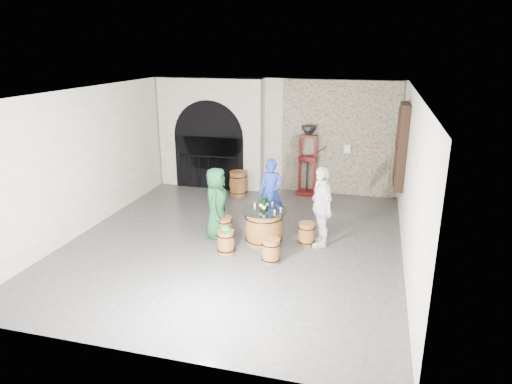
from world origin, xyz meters
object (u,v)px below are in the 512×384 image
(barrel_stool_near_right, at_px, (271,251))
(barrel_stool_near_left, at_px, (226,242))
(barrel_table, at_px, (264,227))
(person_green, at_px, (216,203))
(barrel_stool_right, at_px, (307,234))
(person_blue, at_px, (271,193))
(side_barrel, at_px, (238,183))
(barrel_stool_left, at_px, (224,227))
(barrel_stool_far, at_px, (270,217))
(wine_bottle_center, at_px, (264,206))
(person_white, at_px, (321,207))
(wine_bottle_right, at_px, (266,203))
(corking_press, at_px, (308,155))
(wine_bottle_left, at_px, (261,204))

(barrel_stool_near_right, height_order, barrel_stool_near_left, same)
(barrel_table, relative_size, person_green, 0.62)
(barrel_table, distance_m, barrel_stool_right, 0.93)
(person_blue, xyz_separation_m, side_barrel, (-1.41, 1.97, -0.46))
(barrel_stool_left, distance_m, barrel_stool_far, 1.19)
(barrel_table, bearing_deg, wine_bottle_center, -74.71)
(person_green, height_order, person_white, person_white)
(barrel_stool_near_left, bearing_deg, barrel_stool_left, 111.01)
(barrel_stool_left, height_order, wine_bottle_right, wine_bottle_right)
(barrel_table, bearing_deg, barrel_stool_far, 94.80)
(barrel_table, relative_size, barrel_stool_right, 2.03)
(corking_press, bearing_deg, person_white, -76.52)
(wine_bottle_right, distance_m, corking_press, 3.49)
(wine_bottle_left, xyz_separation_m, wine_bottle_right, (0.09, 0.09, 0.00))
(barrel_stool_far, xyz_separation_m, person_blue, (-0.01, 0.13, 0.56))
(barrel_stool_right, bearing_deg, wine_bottle_center, -162.86)
(barrel_stool_near_right, distance_m, barrel_stool_near_left, 1.01)
(barrel_stool_near_right, bearing_deg, barrel_stool_right, 61.98)
(barrel_stool_near_left, bearing_deg, side_barrel, 103.16)
(wine_bottle_center, bearing_deg, barrel_stool_far, 95.81)
(wine_bottle_right, bearing_deg, side_barrel, 117.64)
(side_barrel, height_order, corking_press, corking_press)
(barrel_stool_left, distance_m, wine_bottle_left, 1.07)
(wine_bottle_right, relative_size, corking_press, 0.16)
(barrel_stool_near_right, bearing_deg, person_white, 52.66)
(person_green, distance_m, wine_bottle_right, 1.12)
(barrel_stool_right, xyz_separation_m, wine_bottle_left, (-0.96, -0.16, 0.65))
(barrel_table, height_order, barrel_stool_far, barrel_table)
(barrel_stool_far, bearing_deg, wine_bottle_left, -89.14)
(barrel_stool_near_left, distance_m, person_white, 2.12)
(barrel_stool_near_right, xyz_separation_m, person_white, (0.82, 1.07, 0.62))
(barrel_stool_right, xyz_separation_m, person_green, (-1.99, -0.10, 0.55))
(barrel_stool_left, height_order, wine_bottle_center, wine_bottle_center)
(barrel_stool_left, distance_m, person_blue, 1.40)
(wine_bottle_center, bearing_deg, wine_bottle_left, 127.99)
(barrel_stool_near_left, xyz_separation_m, person_white, (1.81, 0.89, 0.62))
(barrel_table, height_order, barrel_stool_near_right, barrel_table)
(barrel_stool_near_left, relative_size, wine_bottle_right, 1.49)
(barrel_stool_near_left, xyz_separation_m, wine_bottle_center, (0.66, 0.57, 0.65))
(person_blue, distance_m, side_barrel, 2.47)
(wine_bottle_center, height_order, side_barrel, wine_bottle_center)
(barrel_stool_left, relative_size, person_green, 0.31)
(barrel_stool_right, bearing_deg, barrel_table, -169.01)
(barrel_table, distance_m, barrel_stool_far, 0.93)
(barrel_stool_far, xyz_separation_m, barrel_stool_right, (0.98, -0.74, 0.00))
(side_barrel, relative_size, corking_press, 0.35)
(barrel_stool_right, bearing_deg, corking_press, 98.86)
(barrel_table, relative_size, wine_bottle_right, 3.03)
(wine_bottle_right, bearing_deg, corking_press, 84.33)
(barrel_stool_far, height_order, side_barrel, side_barrel)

